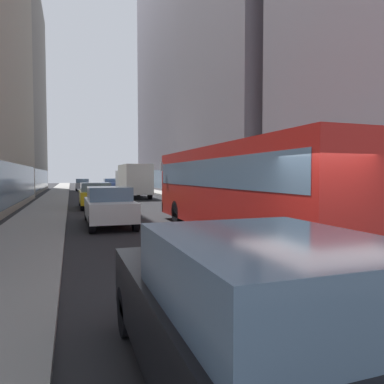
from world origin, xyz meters
The scene contains 15 objects.
ground_plane centered at (0.00, 35.00, 0.00)m, with size 120.00×120.00×0.00m, color #232326.
sidewalk_left centered at (-5.70, 35.00, 0.07)m, with size 2.40×110.00×0.15m, color gray.
sidewalk_right centered at (5.70, 35.00, 0.07)m, with size 2.40×110.00×0.15m, color #9E9991.
building_left_far centered at (-11.90, 43.67, 12.94)m, with size 8.38×23.58×25.90m.
building_right_mid centered at (11.90, 22.51, 13.21)m, with size 11.55×15.42×26.43m.
building_right_far centered at (11.90, 42.59, 16.11)m, with size 10.82×22.23×32.24m.
transit_bus centered at (1.20, 5.71, 1.78)m, with size 2.78×11.53×3.05m.
car_yellow_taxi centered at (-2.80, 18.06, 0.82)m, with size 1.93×4.42×1.62m.
car_grey_wagon centered at (2.80, 38.11, 0.82)m, with size 1.76×3.97×1.62m.
car_silver_sedan centered at (-2.80, 45.03, 0.82)m, with size 1.77×4.09×1.62m.
car_blue_hatchback centered at (1.20, 47.18, 0.83)m, with size 1.95×4.57×1.62m.
car_white_van centered at (-2.80, 9.70, 0.82)m, with size 1.79×4.78×1.62m.
car_black_suv centered at (-2.80, -2.67, 0.82)m, with size 1.82×4.67×1.62m.
box_truck centered at (1.20, 27.39, 1.67)m, with size 2.30×7.50×3.05m.
dalmatian_dog centered at (-0.91, 0.53, 0.51)m, with size 0.22×0.96×0.72m.
Camera 1 is at (-4.29, -5.24, 2.10)m, focal length 32.90 mm.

